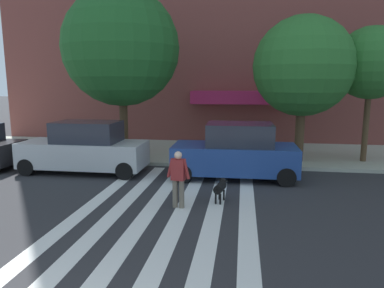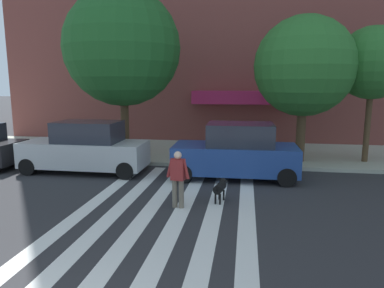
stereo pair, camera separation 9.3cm
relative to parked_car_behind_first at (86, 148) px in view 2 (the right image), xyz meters
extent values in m
plane|color=#2B2B2D|center=(3.21, -4.30, -0.96)|extent=(160.00, 160.00, 0.00)
cube|color=#A7AA98|center=(3.21, 4.44, -0.89)|extent=(80.00, 6.00, 0.15)
cube|color=silver|center=(1.87, -4.30, -0.96)|extent=(0.45, 10.88, 0.01)
cube|color=silver|center=(2.77, -4.30, -0.96)|extent=(0.45, 10.88, 0.01)
cube|color=silver|center=(3.67, -4.30, -0.96)|extent=(0.45, 10.88, 0.01)
cube|color=silver|center=(4.57, -4.30, -0.96)|extent=(0.45, 10.88, 0.01)
cube|color=silver|center=(5.47, -4.30, -0.96)|extent=(0.45, 10.88, 0.01)
cube|color=silver|center=(6.37, -4.30, -0.96)|extent=(0.45, 10.88, 0.01)
cube|color=#AD1F4F|center=(6.05, 6.84, 1.79)|extent=(5.49, 1.60, 0.70)
cylinder|color=black|center=(-3.52, 0.87, -0.63)|extent=(0.66, 0.22, 0.66)
cube|color=#B1B7B8|center=(-0.05, 0.00, -0.22)|extent=(4.90, 1.84, 0.99)
cube|color=#232833|center=(0.15, 0.00, 0.68)|extent=(2.47, 1.61, 0.81)
cylinder|color=black|center=(-2.02, -0.83, -0.63)|extent=(0.66, 0.22, 0.66)
cylinder|color=black|center=(-2.02, 0.84, -0.63)|extent=(0.66, 0.22, 0.66)
cylinder|color=black|center=(1.92, -0.84, -0.63)|extent=(0.66, 0.22, 0.66)
cylinder|color=black|center=(1.92, 0.83, -0.63)|extent=(0.66, 0.22, 0.66)
cube|color=navy|center=(5.90, 0.00, -0.21)|extent=(4.59, 2.04, 1.00)
cube|color=#232833|center=(6.08, 0.00, 0.70)|extent=(2.43, 1.77, 0.82)
cylinder|color=black|center=(4.12, -0.93, -0.63)|extent=(0.66, 0.23, 0.66)
cylinder|color=black|center=(4.09, 0.88, -0.63)|extent=(0.66, 0.23, 0.66)
cylinder|color=black|center=(7.71, -0.88, -0.63)|extent=(0.66, 0.23, 0.66)
cylinder|color=black|center=(7.68, 0.93, -0.63)|extent=(0.66, 0.23, 0.66)
cylinder|color=#4C3823|center=(0.77, 2.50, 0.94)|extent=(0.37, 0.37, 3.50)
sphere|color=#1E5623|center=(0.77, 2.50, 4.11)|extent=(5.17, 5.17, 5.17)
cylinder|color=#4C3823|center=(8.64, 2.68, 0.65)|extent=(0.39, 0.39, 2.91)
sphere|color=#286628|center=(8.64, 2.68, 3.26)|extent=(4.20, 4.20, 4.20)
cylinder|color=#4C3823|center=(11.44, 3.05, 0.88)|extent=(0.24, 0.24, 3.37)
sphere|color=#286628|center=(11.44, 3.05, 3.39)|extent=(3.03, 3.03, 3.03)
cylinder|color=#6B6051|center=(4.32, -3.43, -0.55)|extent=(0.18, 0.18, 0.82)
cylinder|color=#6B6051|center=(4.51, -3.47, -0.55)|extent=(0.18, 0.18, 0.82)
cube|color=maroon|center=(4.41, -3.45, 0.16)|extent=(0.42, 0.31, 0.60)
cylinder|color=maroon|center=(4.18, -3.41, 0.19)|extent=(0.24, 0.13, 0.57)
cylinder|color=maroon|center=(4.65, -3.50, 0.19)|extent=(0.24, 0.13, 0.57)
sphere|color=beige|center=(4.41, -3.45, 0.57)|extent=(0.26, 0.26, 0.22)
cylinder|color=black|center=(5.56, -2.81, -0.51)|extent=(0.37, 0.63, 0.26)
sphere|color=black|center=(5.63, -2.44, -0.41)|extent=(0.23, 0.23, 0.20)
cylinder|color=black|center=(5.48, -3.20, -0.46)|extent=(0.08, 0.24, 0.16)
cylinder|color=black|center=(5.53, -2.60, -0.80)|extent=(0.07, 0.07, 0.32)
cylinder|color=black|center=(5.67, -2.62, -0.80)|extent=(0.07, 0.07, 0.32)
cylinder|color=black|center=(5.45, -3.00, -0.80)|extent=(0.07, 0.07, 0.32)
cylinder|color=black|center=(5.58, -3.03, -0.80)|extent=(0.07, 0.07, 0.32)
camera|label=1|loc=(6.18, -12.85, 2.55)|focal=32.70mm
camera|label=2|loc=(6.27, -12.84, 2.55)|focal=32.70mm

